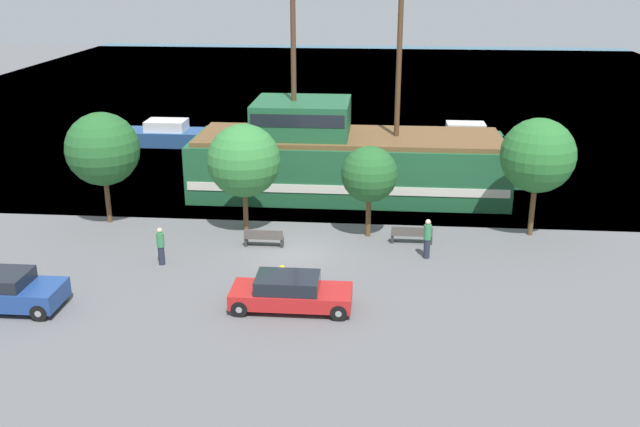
{
  "coord_description": "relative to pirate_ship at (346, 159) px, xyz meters",
  "views": [
    {
      "loc": [
        3.66,
        -29.13,
        12.25
      ],
      "look_at": [
        1.0,
        2.0,
        1.2
      ],
      "focal_mm": 40.0,
      "sensor_mm": 36.0,
      "label": 1
    }
  ],
  "objects": [
    {
      "name": "water_surface",
      "position": [
        -1.85,
        35.12,
        -1.99
      ],
      "size": [
        80.0,
        80.0,
        0.0
      ],
      "primitive_type": "plane",
      "color": "#38667F",
      "rests_on": "ground"
    },
    {
      "name": "pedestrian_walking_far",
      "position": [
        -7.35,
        -10.59,
        -1.15
      ],
      "size": [
        0.32,
        0.32,
        1.67
      ],
      "color": "#232838",
      "rests_on": "ground_plane"
    },
    {
      "name": "bench_promenade_east",
      "position": [
        -3.3,
        -8.24,
        -1.55
      ],
      "size": [
        1.78,
        0.45,
        0.85
      ],
      "color": "#4C4742",
      "rests_on": "ground_plane"
    },
    {
      "name": "tree_row_midwest",
      "position": [
        1.39,
        -6.45,
        1.03
      ],
      "size": [
        2.61,
        2.61,
        4.34
      ],
      "color": "brown",
      "rests_on": "ground_plane"
    },
    {
      "name": "ground_plane",
      "position": [
        -1.85,
        -8.88,
        -1.99
      ],
      "size": [
        160.0,
        160.0,
        0.0
      ],
      "primitive_type": "plane",
      "color": "#5B5B5E"
    },
    {
      "name": "tree_row_west",
      "position": [
        9.06,
        -5.65,
        1.89
      ],
      "size": [
        3.43,
        3.43,
        5.61
      ],
      "color": "brown",
      "rests_on": "ground_plane"
    },
    {
      "name": "pirate_ship",
      "position": [
        0.0,
        0.0,
        0.0
      ],
      "size": [
        18.44,
        5.64,
        12.27
      ],
      "color": "#1E5633",
      "rests_on": "water_surface"
    },
    {
      "name": "moored_boat_dockside",
      "position": [
        7.89,
        9.38,
        -1.2
      ],
      "size": [
        6.31,
        2.02,
        2.13
      ],
      "color": "silver",
      "rests_on": "water_surface"
    },
    {
      "name": "parked_car_curb_mid",
      "position": [
        -12.07,
        -15.11,
        -1.27
      ],
      "size": [
        4.49,
        1.95,
        1.43
      ],
      "color": "navy",
      "rests_on": "ground_plane"
    },
    {
      "name": "tree_row_east",
      "position": [
        -11.5,
        -5.63,
        1.74
      ],
      "size": [
        3.55,
        3.55,
        5.51
      ],
      "color": "brown",
      "rests_on": "ground_plane"
    },
    {
      "name": "bench_promenade_west",
      "position": [
        3.41,
        -7.27,
        -1.54
      ],
      "size": [
        1.88,
        0.45,
        0.85
      ],
      "color": "#4C4742",
      "rests_on": "ground_plane"
    },
    {
      "name": "fire_hydrant",
      "position": [
        -1.95,
        -12.01,
        -1.58
      ],
      "size": [
        0.42,
        0.25,
        0.76
      ],
      "color": "yellow",
      "rests_on": "ground_plane"
    },
    {
      "name": "tree_row_mideast",
      "position": [
        -4.5,
        -6.18,
        1.48
      ],
      "size": [
        3.45,
        3.45,
        5.2
      ],
      "color": "brown",
      "rests_on": "ground_plane"
    },
    {
      "name": "parked_car_curb_front",
      "position": [
        -1.34,
        -14.22,
        -1.33
      ],
      "size": [
        4.5,
        1.82,
        1.32
      ],
      "color": "#B21E1E",
      "rests_on": "ground_plane"
    },
    {
      "name": "pedestrian_walking_near",
      "position": [
        4.0,
        -8.91,
        -1.07
      ],
      "size": [
        0.32,
        0.32,
        1.79
      ],
      "color": "#232838",
      "rests_on": "ground_plane"
    },
    {
      "name": "moored_boat_outer",
      "position": [
        -12.79,
        10.32,
        -1.32
      ],
      "size": [
        6.92,
        2.5,
        1.74
      ],
      "color": "navy",
      "rests_on": "water_surface"
    }
  ]
}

